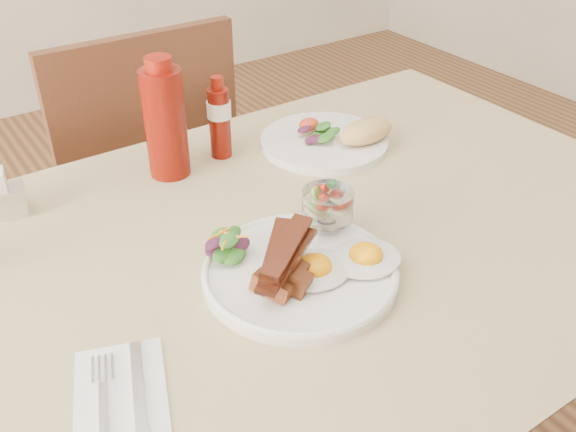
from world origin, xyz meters
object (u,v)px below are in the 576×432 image
at_px(table, 292,284).
at_px(second_plate, 334,138).
at_px(main_plate, 300,273).
at_px(chair_far, 140,185).
at_px(ketchup_bottle, 165,121).
at_px(fruit_cup, 328,205).
at_px(hot_sauce_bottle, 219,119).

xyz_separation_m(table, second_plate, (0.25, 0.22, 0.11)).
relative_size(main_plate, second_plate, 1.12).
xyz_separation_m(chair_far, main_plate, (-0.04, -0.75, 0.24)).
xyz_separation_m(second_plate, ketchup_bottle, (-0.31, 0.08, 0.09)).
bearing_deg(table, main_plate, -117.93).
bearing_deg(fruit_cup, hot_sauce_bottle, 90.32).
height_order(fruit_cup, hot_sauce_bottle, hot_sauce_bottle).
xyz_separation_m(table, fruit_cup, (0.05, -0.02, 0.15)).
bearing_deg(table, chair_far, 90.00).
distance_m(fruit_cup, second_plate, 0.31).
height_order(main_plate, hot_sauce_bottle, hot_sauce_bottle).
relative_size(table, ketchup_bottle, 6.10).
distance_m(fruit_cup, hot_sauce_bottle, 0.33).
bearing_deg(second_plate, hot_sauce_bottle, 155.77).
bearing_deg(ketchup_bottle, second_plate, -15.03).
bearing_deg(fruit_cup, second_plate, 50.32).
bearing_deg(main_plate, ketchup_bottle, 93.04).
relative_size(table, fruit_cup, 16.71).
relative_size(ketchup_bottle, hot_sauce_bottle, 1.39).
distance_m(table, fruit_cup, 0.16).
bearing_deg(table, ketchup_bottle, 102.19).
distance_m(chair_far, fruit_cup, 0.75).
xyz_separation_m(table, hot_sauce_bottle, (0.05, 0.31, 0.16)).
distance_m(second_plate, hot_sauce_bottle, 0.23).
height_order(table, fruit_cup, fruit_cup).
bearing_deg(hot_sauce_bottle, fruit_cup, -89.68).
xyz_separation_m(ketchup_bottle, hot_sauce_bottle, (0.11, 0.01, -0.03)).
bearing_deg(table, hot_sauce_bottle, 81.49).
height_order(table, chair_far, chair_far).
height_order(chair_far, fruit_cup, chair_far).
height_order(second_plate, ketchup_bottle, ketchup_bottle).
xyz_separation_m(table, main_plate, (-0.04, -0.08, 0.10)).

